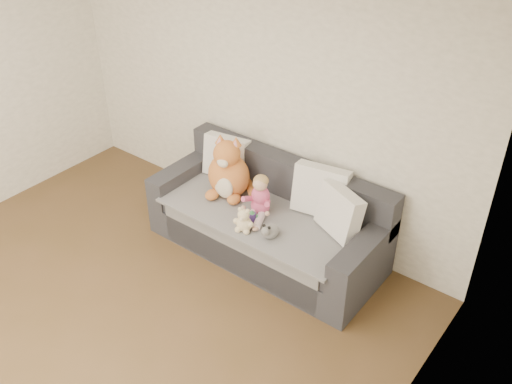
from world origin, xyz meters
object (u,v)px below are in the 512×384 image
at_px(toddler, 259,199).
at_px(sippy_cup, 252,216).
at_px(plush_cat, 228,173).
at_px(sofa, 268,222).
at_px(teddy_bear, 244,222).

height_order(toddler, sippy_cup, toddler).
bearing_deg(plush_cat, sofa, -14.75).
xyz_separation_m(sofa, teddy_bear, (0.03, -0.40, 0.26)).
bearing_deg(teddy_bear, toddler, 83.19).
xyz_separation_m(plush_cat, sippy_cup, (0.45, -0.22, -0.17)).
bearing_deg(plush_cat, sippy_cup, -45.23).
relative_size(sofa, teddy_bear, 9.41).
height_order(sofa, sippy_cup, sofa).
bearing_deg(sofa, plush_cat, -175.77).
distance_m(sofa, plush_cat, 0.60).
xyz_separation_m(teddy_bear, sippy_cup, (-0.02, 0.14, -0.03)).
relative_size(teddy_bear, sippy_cup, 1.96).
bearing_deg(teddy_bear, sippy_cup, 82.63).
bearing_deg(toddler, plush_cat, 152.65).
distance_m(plush_cat, sippy_cup, 0.53).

